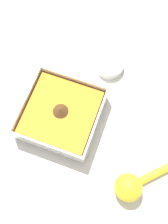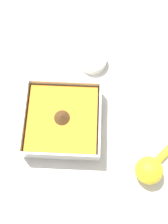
{
  "view_description": "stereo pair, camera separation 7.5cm",
  "coord_description": "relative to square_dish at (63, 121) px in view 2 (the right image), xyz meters",
  "views": [
    {
      "loc": [
        -0.22,
        -0.11,
        0.75
      ],
      "look_at": [
        0.02,
        -0.03,
        0.04
      ],
      "focal_mm": 42.0,
      "sensor_mm": 36.0,
      "label": 1
    },
    {
      "loc": [
        -0.23,
        -0.04,
        0.75
      ],
      "look_at": [
        0.02,
        -0.03,
        0.04
      ],
      "focal_mm": 42.0,
      "sensor_mm": 36.0,
      "label": 2
    }
  ],
  "objects": [
    {
      "name": "square_dish",
      "position": [
        0.0,
        0.0,
        0.0
      ],
      "size": [
        0.22,
        0.22,
        0.07
      ],
      "color": "silver",
      "rests_on": "ground_plane"
    },
    {
      "name": "spice_bowl",
      "position": [
        0.21,
        -0.08,
        -0.02
      ],
      "size": [
        0.09,
        0.09,
        0.03
      ],
      "color": "silver",
      "rests_on": "ground_plane"
    },
    {
      "name": "lemon_squeezer",
      "position": [
        -0.12,
        -0.25,
        0.0
      ],
      "size": [
        0.15,
        0.15,
        0.07
      ],
      "rotation": [
        0.0,
        0.0,
        2.36
      ],
      "color": "yellow",
      "rests_on": "ground_plane"
    },
    {
      "name": "ground_plane",
      "position": [
        0.01,
        -0.03,
        -0.03
      ],
      "size": [
        4.0,
        4.0,
        0.0
      ],
      "primitive_type": "plane",
      "color": "beige"
    }
  ]
}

